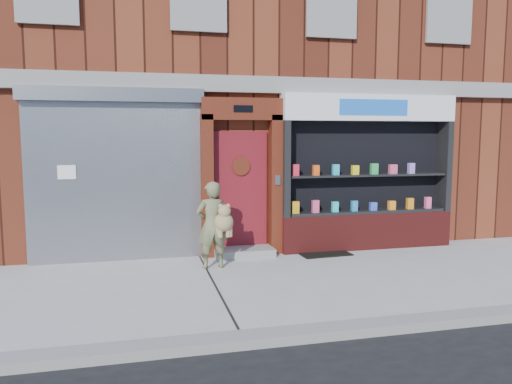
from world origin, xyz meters
name	(u,v)px	position (x,y,z in m)	size (l,w,h in m)	color
ground	(314,279)	(0.00, 0.00, 0.00)	(80.00, 80.00, 0.00)	#9E9E99
curb	(379,327)	(0.00, -2.15, 0.06)	(60.00, 0.30, 0.12)	gray
building	(237,67)	(0.00, 5.99, 4.00)	(12.00, 8.16, 8.00)	#491C10
shutter_bay	(115,164)	(-3.00, 1.93, 1.72)	(3.10, 0.30, 3.04)	gray
red_door_bay	(242,177)	(-0.75, 1.86, 1.46)	(1.52, 0.58, 2.90)	#4B190C
pharmacy_bay	(367,179)	(1.75, 1.81, 1.37)	(3.50, 0.41, 3.00)	maroon
woman	(214,224)	(-1.41, 1.02, 0.75)	(0.63, 0.45, 1.47)	#6A6B46
doormat	(323,253)	(0.75, 1.55, 0.01)	(0.95, 0.66, 0.02)	black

